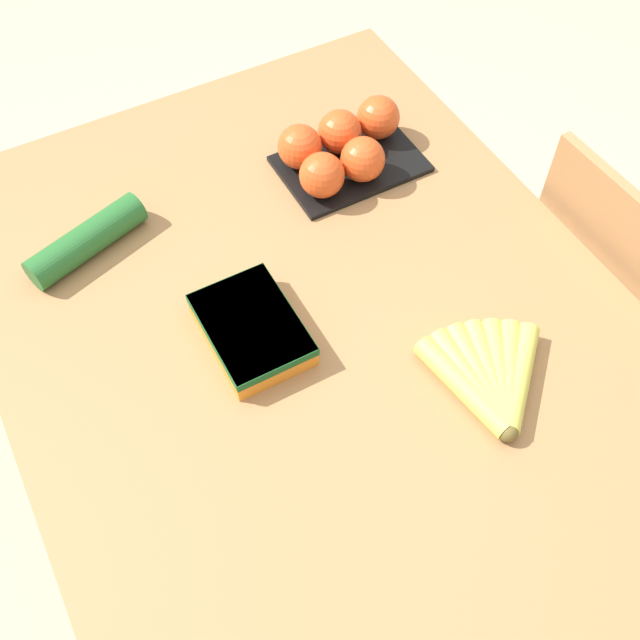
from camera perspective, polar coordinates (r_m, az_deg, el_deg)
name	(u,v)px	position (r m, az deg, el deg)	size (l,w,h in m)	color
ground_plane	(320,505)	(1.87, 0.00, -13.91)	(12.00, 12.00, 0.00)	#B7A88E
dining_table	(320,362)	(1.28, 0.00, -3.22)	(1.32, 0.98, 0.76)	#9E7044
chair	(620,321)	(1.68, 21.87, -0.07)	(0.43, 0.41, 0.88)	#A87547
banana_bunch	(490,380)	(1.16, 12.83, -4.45)	(0.20, 0.19, 0.04)	brown
tomato_pack	(342,148)	(1.41, 1.70, 12.95)	(0.18, 0.26, 0.09)	black
carrot_bag	(252,328)	(1.17, -5.23, -0.63)	(0.19, 0.14, 0.04)	orange
cucumber_near	(87,240)	(1.34, -17.35, 5.82)	(0.12, 0.23, 0.06)	#236028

